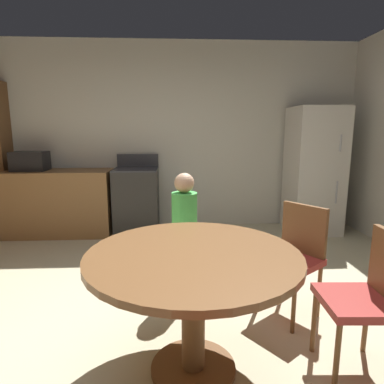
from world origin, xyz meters
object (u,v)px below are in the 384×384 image
microwave (30,161)px  chair_east (368,294)px  oven_range (137,200)px  refrigerator (314,171)px  person_child (184,231)px  dining_table (193,278)px  chair_northeast (294,253)px

microwave → chair_east: 4.23m
microwave → chair_east: bearing=-42.5°
oven_range → refrigerator: 2.54m
oven_range → person_child: oven_range is taller
oven_range → dining_table: size_ratio=0.89×
microwave → dining_table: bearing=-53.4°
microwave → refrigerator: bearing=-0.7°
refrigerator → chair_east: 2.93m
oven_range → chair_northeast: size_ratio=1.26×
oven_range → chair_northeast: oven_range is taller
chair_northeast → person_child: 0.92m
dining_table → chair_east: bearing=-2.8°
microwave → chair_northeast: 3.66m
chair_east → oven_range: bearing=-56.7°
oven_range → chair_east: oven_range is taller
refrigerator → dining_table: bearing=-124.4°
oven_range → chair_northeast: 2.62m
chair_northeast → oven_range: bearing=-92.3°
refrigerator → microwave: size_ratio=4.00×
refrigerator → chair_northeast: refrigerator is taller
oven_range → chair_east: 3.29m
microwave → person_child: bearing=-41.6°
refrigerator → person_child: bearing=-136.9°
oven_range → refrigerator: refrigerator is taller
chair_east → person_child: (-1.05, 1.02, 0.08)m
dining_table → refrigerator: bearing=55.6°
person_child → refrigerator: bearing=131.8°
chair_northeast → person_child: (-0.85, 0.36, 0.08)m
refrigerator → chair_east: size_ratio=2.02×
microwave → person_child: (2.04, -1.82, -0.45)m
refrigerator → oven_range: bearing=178.8°
oven_range → microwave: bearing=-179.9°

